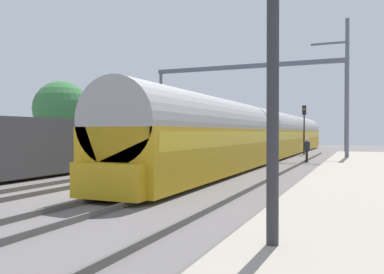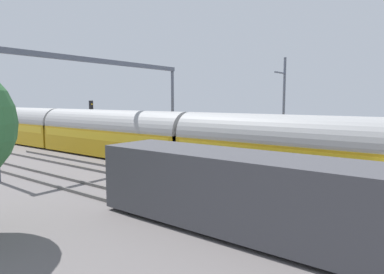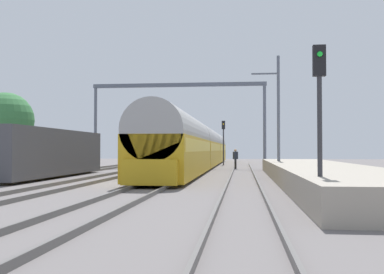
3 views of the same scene
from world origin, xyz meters
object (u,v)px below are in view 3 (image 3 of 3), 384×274
object	(u,v)px
freight_car	(44,153)
railway_signal_near	(320,103)
passenger_train	(201,146)
catenary_gantry	(178,104)
railway_signal_far	(223,137)
person_crossing	(235,157)

from	to	relation	value
freight_car	railway_signal_near	world-z (taller)	railway_signal_near
passenger_train	catenary_gantry	world-z (taller)	catenary_gantry
passenger_train	railway_signal_far	world-z (taller)	railway_signal_far
railway_signal_far	catenary_gantry	xyz separation A→B (m)	(-3.89, -7.05, 2.82)
passenger_train	railway_signal_far	size ratio (longest dim) A/B	10.34
railway_signal_near	person_crossing	bearing A→B (deg)	96.16
freight_car	catenary_gantry	distance (m)	17.31
freight_car	passenger_train	bearing A→B (deg)	65.59
catenary_gantry	railway_signal_far	bearing A→B (deg)	61.09
railway_signal_near	catenary_gantry	distance (m)	29.73
railway_signal_near	railway_signal_far	distance (m)	35.76
railway_signal_near	catenary_gantry	xyz separation A→B (m)	(-8.11, 28.46, 2.86)
person_crossing	railway_signal_far	size ratio (longest dim) A/B	0.36
freight_car	railway_signal_near	distance (m)	19.06
passenger_train	freight_car	bearing A→B (deg)	-114.41
freight_car	railway_signal_far	xyz separation A→B (m)	(9.82, 22.71, 1.59)
person_crossing	catenary_gantry	world-z (taller)	catenary_gantry
railway_signal_far	passenger_train	bearing A→B (deg)	-109.87
freight_car	railway_signal_far	bearing A→B (deg)	66.62
person_crossing	catenary_gantry	bearing A→B (deg)	133.84
freight_car	railway_signal_near	size ratio (longest dim) A/B	2.77
passenger_train	person_crossing	bearing A→B (deg)	-51.74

